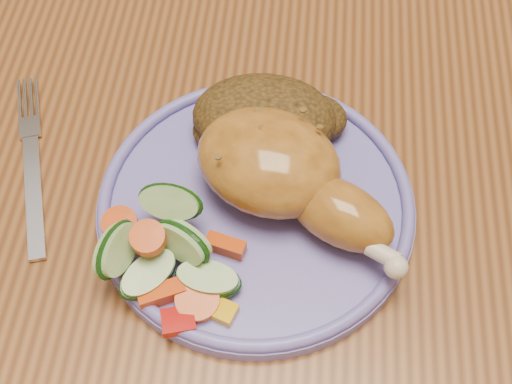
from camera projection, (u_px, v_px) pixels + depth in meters
dining_table at (309, 177)px, 0.68m from camera, size 0.90×1.40×0.75m
plate at (256, 207)px, 0.56m from camera, size 0.25×0.25×0.01m
plate_rim at (256, 199)px, 0.55m from camera, size 0.25×0.25×0.01m
chicken_leg at (285, 174)px, 0.53m from camera, size 0.17×0.15×0.06m
rice_pilaf at (267, 119)px, 0.57m from camera, size 0.13×0.08×0.05m
vegetable_pile at (166, 254)px, 0.51m from camera, size 0.11×0.12×0.05m
fork at (32, 169)px, 0.58m from camera, size 0.06×0.16×0.00m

